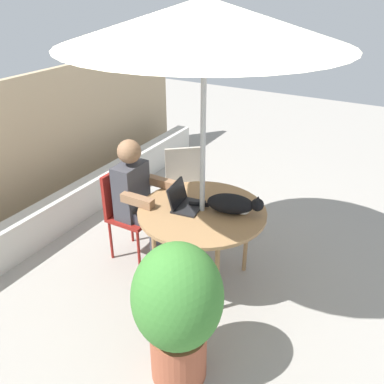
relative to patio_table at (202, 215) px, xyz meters
The scene contains 11 objects.
ground_plane 0.69m from the patio_table, ahead, with size 14.00×14.00×0.00m, color gray.
fence_back 2.33m from the patio_table, 90.00° to the left, with size 5.98×0.08×1.61m, color tan.
planter_wall_low 1.84m from the patio_table, 90.00° to the left, with size 5.38×0.20×0.41m, color beige.
patio_table is the anchor object (origin of this frame).
patio_umbrella 1.57m from the patio_table, ahead, with size 2.11×2.11×2.42m.
chair_occupied 0.86m from the patio_table, 90.00° to the left, with size 0.40×0.40×0.91m.
chair_empty 0.96m from the patio_table, 39.47° to the left, with size 0.56×0.56×0.91m.
person_seated 0.69m from the patio_table, 90.00° to the left, with size 0.48×0.48×1.25m.
laptop 0.21m from the patio_table, 99.82° to the left, with size 0.33×0.29×0.21m.
cat 0.30m from the patio_table, 70.28° to the right, with size 0.29×0.64×0.17m.
potted_plant_near_fence 1.07m from the patio_table, 160.29° to the right, with size 0.60×0.60×1.10m.
Camera 1 is at (-2.69, -1.42, 2.54)m, focal length 38.07 mm.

